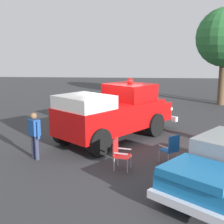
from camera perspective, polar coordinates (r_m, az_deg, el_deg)
ground_plane at (r=12.71m, az=0.21°, el=-5.41°), size 60.00×60.00×0.00m
vintage_fire_truck at (r=12.55m, az=0.73°, el=0.02°), size 5.99×5.42×2.59m
lawn_chair_by_car at (r=9.50m, az=1.39°, el=-7.69°), size 0.60×0.60×1.02m
lawn_chair_spare at (r=10.10m, az=11.44°, el=-6.72°), size 0.69×0.69×1.02m
spectator_standing at (r=10.59m, az=-14.82°, el=-3.89°), size 0.51×0.54×1.68m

